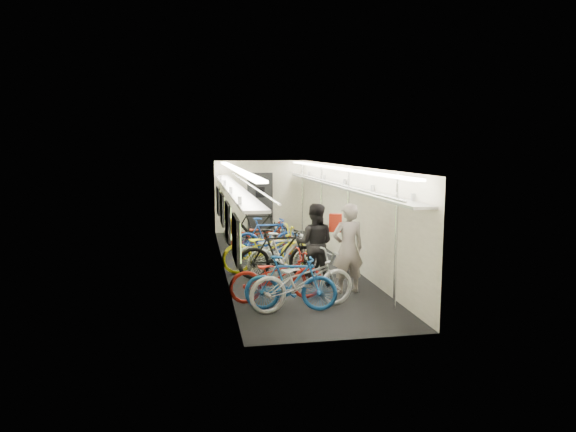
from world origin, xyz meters
name	(u,v)px	position (x,y,z in m)	size (l,w,h in m)	color
train_car_shell	(267,195)	(-0.36, 0.71, 1.66)	(10.00, 10.00, 10.00)	black
bicycle_0	(302,281)	(-0.33, -3.46, 0.52)	(0.69, 1.97, 1.03)	#AAA9AE
bicycle_1	(291,283)	(-0.54, -3.49, 0.49)	(0.46, 1.63, 0.98)	#194E97
bicycle_2	(277,276)	(-0.69, -2.88, 0.47)	(0.62, 1.79, 0.94)	maroon
bicycle_3	(280,254)	(-0.37, -1.26, 0.55)	(0.52, 1.83, 1.10)	black
bicycle_4	(266,249)	(-0.57, -0.63, 0.54)	(0.71, 2.04, 1.07)	#D0C813
bicycle_5	(285,255)	(-0.24, -1.16, 0.50)	(0.47, 1.67, 1.00)	silver
bicycle_6	(273,251)	(-0.41, -0.58, 0.48)	(0.64, 1.84, 0.96)	#AAAAAF
bicycle_7	(268,237)	(-0.31, 0.94, 0.52)	(0.49, 1.74, 1.05)	#184095
bicycle_8	(263,237)	(-0.39, 1.24, 0.47)	(0.63, 1.80, 0.95)	maroon
bicycle_9	(256,229)	(-0.46, 2.11, 0.57)	(0.54, 1.91, 1.15)	black
passenger_near	(348,249)	(0.76, -2.60, 0.88)	(0.64, 0.42, 1.77)	gray
passenger_mid	(315,244)	(0.28, -1.81, 0.84)	(0.82, 0.64, 1.69)	black
backpack	(336,223)	(0.71, -1.86, 1.28)	(0.26, 0.14, 0.38)	red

